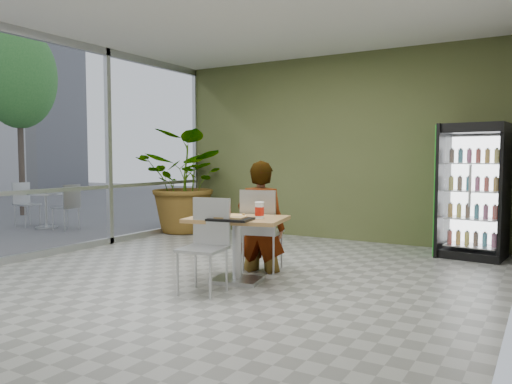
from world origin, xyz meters
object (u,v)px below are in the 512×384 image
seated_woman (261,228)px  beverage_fridge (473,191)px  cafeteria_tray (230,219)px  chair_near (207,237)px  dining_table (237,236)px  chair_far (260,224)px  potted_plant (187,182)px  soda_cup (259,211)px

seated_woman → beverage_fridge: 3.17m
seated_woman → cafeteria_tray: seated_woman is taller
chair_near → beverage_fridge: size_ratio=0.52×
dining_table → chair_near: bearing=-96.9°
cafeteria_tray → chair_near: bearing=-125.3°
chair_near → cafeteria_tray: bearing=46.5°
chair_far → potted_plant: (-2.85, 2.17, 0.37)m
soda_cup → cafeteria_tray: 0.36m
seated_woman → potted_plant: size_ratio=0.87×
dining_table → cafeteria_tray: bearing=-71.2°
dining_table → potted_plant: 3.99m
dining_table → beverage_fridge: bearing=53.5°
seated_woman → beverage_fridge: beverage_fridge is taller
chair_far → beverage_fridge: size_ratio=0.54×
chair_far → chair_near: bearing=75.1°
chair_far → cafeteria_tray: size_ratio=2.27×
soda_cup → beverage_fridge: size_ratio=0.10×
chair_near → cafeteria_tray: size_ratio=2.18×
chair_near → dining_table: bearing=74.9°
beverage_fridge → potted_plant: potted_plant is taller
seated_woman → beverage_fridge: size_ratio=0.89×
chair_far → soda_cup: size_ratio=5.58×
potted_plant → dining_table: bearing=-43.6°
cafeteria_tray → beverage_fridge: size_ratio=0.24×
chair_near → cafeteria_tray: 0.32m
potted_plant → soda_cup: bearing=-40.6°
chair_far → seated_woman: seated_woman is taller
cafeteria_tray → soda_cup: bearing=58.3°
potted_plant → cafeteria_tray: bearing=-45.4°
soda_cup → beverage_fridge: (1.85, 2.87, 0.12)m
chair_near → soda_cup: 0.68m
chair_far → beverage_fridge: beverage_fridge is taller
beverage_fridge → potted_plant: (-5.01, -0.16, 0.02)m
chair_far → potted_plant: size_ratio=0.53×
chair_near → soda_cup: size_ratio=5.38×
dining_table → chair_far: chair_far is taller
chair_far → chair_near: size_ratio=1.04×
seated_woman → beverage_fridge: (2.18, 2.27, 0.41)m
soda_cup → potted_plant: potted_plant is taller
chair_far → potted_plant: potted_plant is taller
chair_near → seated_woman: size_ratio=0.59×
soda_cup → cafeteria_tray: size_ratio=0.41×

